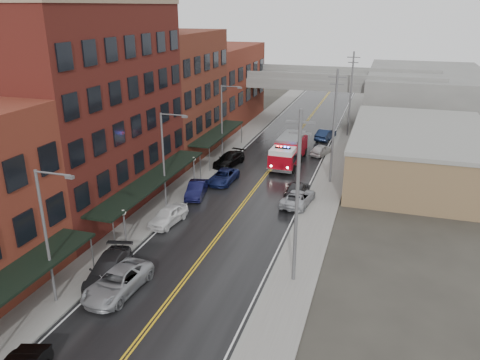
# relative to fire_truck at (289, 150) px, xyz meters

# --- Properties ---
(road) EXTENTS (11.00, 160.00, 0.02)m
(road) POSITION_rel_fire_truck_xyz_m (-1.61, -9.92, -1.73)
(road) COLOR black
(road) RESTS_ON ground
(sidewalk_left) EXTENTS (3.00, 160.00, 0.15)m
(sidewalk_left) POSITION_rel_fire_truck_xyz_m (-8.91, -9.92, -1.67)
(sidewalk_left) COLOR slate
(sidewalk_left) RESTS_ON ground
(sidewalk_right) EXTENTS (3.00, 160.00, 0.15)m
(sidewalk_right) POSITION_rel_fire_truck_xyz_m (5.69, -9.92, -1.67)
(sidewalk_right) COLOR slate
(sidewalk_right) RESTS_ON ground
(curb_left) EXTENTS (0.30, 160.00, 0.15)m
(curb_left) POSITION_rel_fire_truck_xyz_m (-7.26, -9.92, -1.67)
(curb_left) COLOR gray
(curb_left) RESTS_ON ground
(curb_right) EXTENTS (0.30, 160.00, 0.15)m
(curb_right) POSITION_rel_fire_truck_xyz_m (4.04, -9.92, -1.67)
(curb_right) COLOR gray
(curb_right) RESTS_ON ground
(brick_building_b) EXTENTS (9.00, 20.00, 18.00)m
(brick_building_b) POSITION_rel_fire_truck_xyz_m (-14.91, -16.92, 7.26)
(brick_building_b) COLOR #521715
(brick_building_b) RESTS_ON ground
(brick_building_c) EXTENTS (9.00, 15.00, 15.00)m
(brick_building_c) POSITION_rel_fire_truck_xyz_m (-14.91, 0.58, 5.76)
(brick_building_c) COLOR #5E2A1C
(brick_building_c) RESTS_ON ground
(brick_building_far) EXTENTS (9.00, 20.00, 12.00)m
(brick_building_far) POSITION_rel_fire_truck_xyz_m (-14.91, 18.08, 4.26)
(brick_building_far) COLOR maroon
(brick_building_far) RESTS_ON ground
(tan_building) EXTENTS (14.00, 22.00, 5.00)m
(tan_building) POSITION_rel_fire_truck_xyz_m (14.39, 0.08, 0.76)
(tan_building) COLOR olive
(tan_building) RESTS_ON ground
(right_far_block) EXTENTS (18.00, 30.00, 8.00)m
(right_far_block) POSITION_rel_fire_truck_xyz_m (16.39, 30.08, 2.26)
(right_far_block) COLOR slate
(right_far_block) RESTS_ON ground
(awning_1) EXTENTS (2.60, 18.00, 3.09)m
(awning_1) POSITION_rel_fire_truck_xyz_m (-9.10, -16.92, 1.25)
(awning_1) COLOR black
(awning_1) RESTS_ON ground
(awning_2) EXTENTS (2.60, 13.00, 3.09)m
(awning_2) POSITION_rel_fire_truck_xyz_m (-9.10, 0.58, 1.24)
(awning_2) COLOR black
(awning_2) RESTS_ON ground
(globe_lamp_1) EXTENTS (0.44, 0.44, 3.12)m
(globe_lamp_1) POSITION_rel_fire_truck_xyz_m (-8.01, -23.92, 0.57)
(globe_lamp_1) COLOR #59595B
(globe_lamp_1) RESTS_ON ground
(globe_lamp_2) EXTENTS (0.44, 0.44, 3.12)m
(globe_lamp_2) POSITION_rel_fire_truck_xyz_m (-8.01, -9.92, 0.57)
(globe_lamp_2) COLOR #59595B
(globe_lamp_2) RESTS_ON ground
(street_lamp_0) EXTENTS (2.64, 0.22, 9.00)m
(street_lamp_0) POSITION_rel_fire_truck_xyz_m (-8.16, -31.92, 3.44)
(street_lamp_0) COLOR #59595B
(street_lamp_0) RESTS_ON ground
(street_lamp_1) EXTENTS (2.64, 0.22, 9.00)m
(street_lamp_1) POSITION_rel_fire_truck_xyz_m (-8.16, -15.92, 3.44)
(street_lamp_1) COLOR #59595B
(street_lamp_1) RESTS_ON ground
(street_lamp_2) EXTENTS (2.64, 0.22, 9.00)m
(street_lamp_2) POSITION_rel_fire_truck_xyz_m (-8.16, 0.08, 3.44)
(street_lamp_2) COLOR #59595B
(street_lamp_2) RESTS_ON ground
(utility_pole_0) EXTENTS (1.80, 0.24, 12.00)m
(utility_pole_0) POSITION_rel_fire_truck_xyz_m (5.59, -24.92, 4.57)
(utility_pole_0) COLOR #59595B
(utility_pole_0) RESTS_ON ground
(utility_pole_1) EXTENTS (1.80, 0.24, 12.00)m
(utility_pole_1) POSITION_rel_fire_truck_xyz_m (5.59, -4.92, 4.57)
(utility_pole_1) COLOR #59595B
(utility_pole_1) RESTS_ON ground
(utility_pole_2) EXTENTS (1.80, 0.24, 12.00)m
(utility_pole_2) POSITION_rel_fire_truck_xyz_m (5.59, 15.08, 4.57)
(utility_pole_2) COLOR #59595B
(utility_pole_2) RESTS_ON ground
(overpass) EXTENTS (40.00, 10.00, 7.50)m
(overpass) POSITION_rel_fire_truck_xyz_m (-1.61, 22.08, 4.24)
(overpass) COLOR slate
(overpass) RESTS_ON ground
(fire_truck) EXTENTS (3.74, 8.88, 3.21)m
(fire_truck) POSITION_rel_fire_truck_xyz_m (0.00, 0.00, 0.00)
(fire_truck) COLOR maroon
(fire_truck) RESTS_ON ground
(parked_car_left_2) EXTENTS (2.95, 5.76, 1.56)m
(parked_car_left_2) POSITION_rel_fire_truck_xyz_m (-5.21, -29.72, -0.96)
(parked_car_left_2) COLOR #919398
(parked_car_left_2) RESTS_ON ground
(parked_car_left_3) EXTENTS (3.47, 5.95, 1.62)m
(parked_car_left_3) POSITION_rel_fire_truck_xyz_m (-6.61, -28.56, -0.93)
(parked_car_left_3) COLOR black
(parked_car_left_3) RESTS_ON ground
(parked_car_left_4) EXTENTS (2.39, 4.70, 1.53)m
(parked_car_left_4) POSITION_rel_fire_truck_xyz_m (-6.61, -19.19, -0.97)
(parked_car_left_4) COLOR white
(parked_car_left_4) RESTS_ON ground
(parked_car_left_5) EXTENTS (2.37, 4.70, 1.48)m
(parked_car_left_5) POSITION_rel_fire_truck_xyz_m (-6.61, -12.72, -1.00)
(parked_car_left_5) COLOR black
(parked_car_left_5) RESTS_ON ground
(parked_car_left_6) EXTENTS (2.39, 4.90, 1.34)m
(parked_car_left_6) POSITION_rel_fire_truck_xyz_m (-5.33, -8.23, -1.07)
(parked_car_left_6) COLOR #141E4E
(parked_car_left_6) RESTS_ON ground
(parked_car_left_7) EXTENTS (3.06, 5.48, 1.50)m
(parked_car_left_7) POSITION_rel_fire_truck_xyz_m (-6.61, -2.60, -0.99)
(parked_car_left_7) COLOR black
(parked_car_left_7) RESTS_ON ground
(parked_car_right_0) EXTENTS (2.98, 5.44, 1.45)m
(parked_car_right_0) POSITION_rel_fire_truck_xyz_m (3.39, -11.72, -1.02)
(parked_car_right_0) COLOR #A8ABB0
(parked_car_right_0) RESTS_ON ground
(parked_car_right_1) EXTENTS (2.36, 5.32, 1.52)m
(parked_car_right_1) POSITION_rel_fire_truck_xyz_m (2.96, -10.07, -0.98)
(parked_car_right_1) COLOR #262628
(parked_car_right_1) RESTS_ON ground
(parked_car_right_2) EXTENTS (2.77, 4.37, 1.39)m
(parked_car_right_2) POSITION_rel_fire_truck_xyz_m (3.26, 4.82, -1.05)
(parked_car_right_2) COLOR #BABABA
(parked_car_right_2) RESTS_ON ground
(parked_car_right_3) EXTENTS (2.61, 4.94, 1.55)m
(parked_car_right_3) POSITION_rel_fire_truck_xyz_m (2.79, 12.28, -0.97)
(parked_car_right_3) COLOR #0E1934
(parked_car_right_3) RESTS_ON ground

